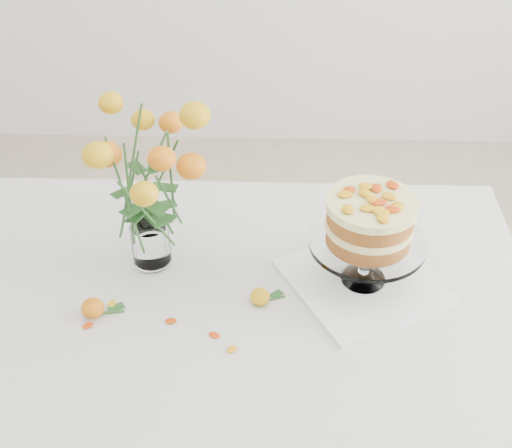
{
  "coord_description": "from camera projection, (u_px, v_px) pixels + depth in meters",
  "views": [
    {
      "loc": [
        0.1,
        -1.21,
        1.88
      ],
      "look_at": [
        0.06,
        0.07,
        0.9
      ],
      "focal_mm": 50.0,
      "sensor_mm": 36.0,
      "label": 1
    }
  ],
  "objects": [
    {
      "name": "stray_petal_d",
      "position": [
        112.0,
        304.0,
        1.61
      ],
      "size": [
        0.03,
        0.02,
        0.0
      ],
      "primitive_type": "ellipsoid",
      "color": "#F3A80F",
      "rests_on": "table"
    },
    {
      "name": "stray_petal_a",
      "position": [
        171.0,
        321.0,
        1.57
      ],
      "size": [
        0.03,
        0.02,
        0.0
      ],
      "primitive_type": "ellipsoid",
      "color": "#F3A80F",
      "rests_on": "table"
    },
    {
      "name": "stray_petal_e",
      "position": [
        88.0,
        326.0,
        1.56
      ],
      "size": [
        0.03,
        0.02,
        0.0
      ],
      "primitive_type": "ellipsoid",
      "color": "#F3A80F",
      "rests_on": "table"
    },
    {
      "name": "stray_petal_c",
      "position": [
        232.0,
        350.0,
        1.5
      ],
      "size": [
        0.03,
        0.02,
        0.0
      ],
      "primitive_type": "ellipsoid",
      "color": "#F3A80F",
      "rests_on": "table"
    },
    {
      "name": "loose_rose_far",
      "position": [
        93.0,
        308.0,
        1.57
      ],
      "size": [
        0.09,
        0.05,
        0.04
      ],
      "rotation": [
        0.0,
        0.0,
        0.17
      ],
      "color": "#D4690A",
      "rests_on": "table"
    },
    {
      "name": "rose_vase",
      "position": [
        142.0,
        169.0,
        1.57
      ],
      "size": [
        0.38,
        0.38,
        0.46
      ],
      "rotation": [
        0.0,
        0.0,
        -0.31
      ],
      "color": "white",
      "rests_on": "table"
    },
    {
      "name": "cake_stand",
      "position": [
        369.0,
        225.0,
        1.57
      ],
      "size": [
        0.26,
        0.26,
        0.24
      ],
      "rotation": [
        0.0,
        0.0,
        0.27
      ],
      "color": "white",
      "rests_on": "napkin"
    },
    {
      "name": "stray_petal_f",
      "position": [
        361.0,
        319.0,
        1.57
      ],
      "size": [
        0.03,
        0.02,
        0.0
      ],
      "primitive_type": "ellipsoid",
      "color": "#F3A80F",
      "rests_on": "table"
    },
    {
      "name": "napkin",
      "position": [
        363.0,
        281.0,
        1.67
      ],
      "size": [
        0.43,
        0.43,
        0.01
      ],
      "primitive_type": "cube",
      "rotation": [
        0.0,
        0.0,
        0.5
      ],
      "color": "white",
      "rests_on": "table"
    },
    {
      "name": "table",
      "position": [
        229.0,
        317.0,
        1.7
      ],
      "size": [
        1.43,
        0.93,
        0.76
      ],
      "color": "tan",
      "rests_on": "ground"
    },
    {
      "name": "loose_rose_near",
      "position": [
        260.0,
        297.0,
        1.61
      ],
      "size": [
        0.08,
        0.05,
        0.04
      ],
      "rotation": [
        0.0,
        0.0,
        0.33
      ],
      "color": "orange",
      "rests_on": "table"
    },
    {
      "name": "stray_petal_b",
      "position": [
        215.0,
        335.0,
        1.53
      ],
      "size": [
        0.03,
        0.02,
        0.0
      ],
      "primitive_type": "ellipsoid",
      "color": "#F3A80F",
      "rests_on": "table"
    }
  ]
}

